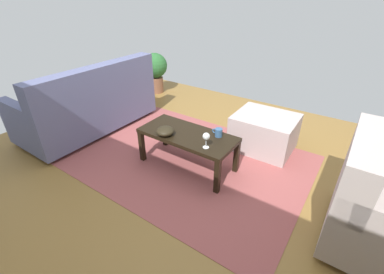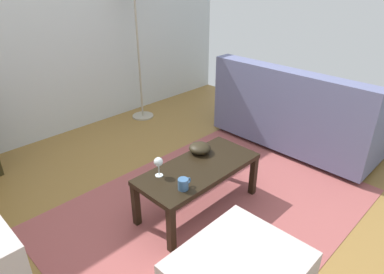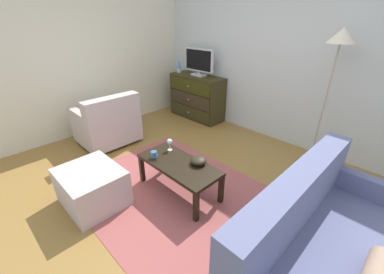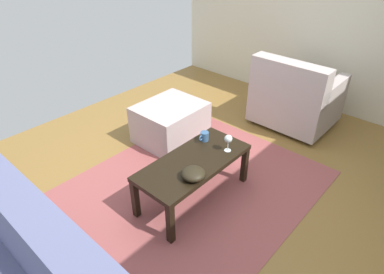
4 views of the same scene
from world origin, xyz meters
The scene contains 8 objects.
ground_plane centered at (0.00, 0.00, -0.03)m, with size 5.28×4.71×0.05m, color olive.
wall_accent_rear centered at (0.00, 2.12, 1.28)m, with size 5.28×0.12×2.56m, color silver.
area_rug centered at (0.20, -0.20, 0.00)m, with size 2.60×1.90×0.01m, color #9E4F4D.
coffee_table centered at (0.14, -0.11, 0.35)m, with size 1.03×0.47×0.41m.
wine_glass centered at (-0.17, 0.02, 0.52)m, with size 0.07×0.07×0.16m.
mug centered at (-0.16, -0.24, 0.45)m, with size 0.11×0.08×0.08m.
bowl_decorative centered at (0.31, 0.04, 0.45)m, with size 0.19×0.19×0.08m, color black.
couch_large centered at (1.72, -0.09, 0.35)m, with size 0.85×1.77×0.92m.
Camera 2 is at (-1.53, -1.68, 1.84)m, focal length 31.63 mm.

